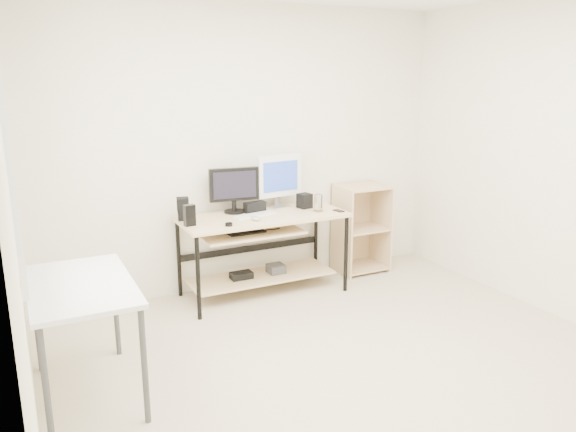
% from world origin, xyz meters
% --- Properties ---
extents(room, '(4.01, 4.01, 2.62)m').
position_xyz_m(room, '(-0.14, 0.04, 1.32)').
color(room, beige).
rests_on(room, ground).
extents(desk, '(1.50, 0.65, 0.75)m').
position_xyz_m(desk, '(-0.03, 1.66, 0.54)').
color(desk, beige).
rests_on(desk, ground).
extents(side_table, '(0.60, 1.00, 0.75)m').
position_xyz_m(side_table, '(-1.68, 0.60, 0.67)').
color(side_table, white).
rests_on(side_table, ground).
extents(shelf_unit, '(0.50, 0.40, 0.90)m').
position_xyz_m(shelf_unit, '(1.15, 1.82, 0.45)').
color(shelf_unit, '#E0BE8C').
rests_on(shelf_unit, ground).
extents(black_monitor, '(0.45, 0.19, 0.41)m').
position_xyz_m(black_monitor, '(-0.20, 1.85, 0.99)').
color(black_monitor, black).
rests_on(black_monitor, desk).
extents(white_imac, '(0.47, 0.15, 0.50)m').
position_xyz_m(white_imac, '(0.27, 1.86, 1.04)').
color(white_imac, silver).
rests_on(white_imac, desk).
extents(keyboard, '(0.41, 0.17, 0.01)m').
position_xyz_m(keyboard, '(-0.07, 1.66, 0.76)').
color(keyboard, white).
rests_on(keyboard, desk).
extents(mouse, '(0.08, 0.11, 0.04)m').
position_xyz_m(mouse, '(-0.13, 1.51, 0.77)').
color(mouse, '#BBBBC1').
rests_on(mouse, desk).
extents(center_speaker, '(0.20, 0.11, 0.10)m').
position_xyz_m(center_speaker, '(-0.02, 1.78, 0.80)').
color(center_speaker, black).
rests_on(center_speaker, desk).
extents(speaker_left, '(0.12, 0.12, 0.20)m').
position_xyz_m(speaker_left, '(-0.69, 1.80, 0.85)').
color(speaker_left, black).
rests_on(speaker_left, desk).
extents(speaker_right, '(0.13, 0.13, 0.14)m').
position_xyz_m(speaker_right, '(0.46, 1.73, 0.82)').
color(speaker_right, black).
rests_on(speaker_right, desk).
extents(audio_controller, '(0.10, 0.07, 0.18)m').
position_xyz_m(audio_controller, '(-0.70, 1.59, 0.84)').
color(audio_controller, black).
rests_on(audio_controller, desk).
extents(volume_puck, '(0.08, 0.08, 0.03)m').
position_xyz_m(volume_puck, '(-0.41, 1.44, 0.76)').
color(volume_puck, black).
rests_on(volume_puck, desk).
extents(smartphone, '(0.08, 0.12, 0.01)m').
position_xyz_m(smartphone, '(0.68, 1.47, 0.75)').
color(smartphone, black).
rests_on(smartphone, desk).
extents(coaster, '(0.11, 0.11, 0.01)m').
position_xyz_m(coaster, '(0.51, 1.55, 0.75)').
color(coaster, '#9B7346').
rests_on(coaster, desk).
extents(drinking_glass, '(0.09, 0.09, 0.15)m').
position_xyz_m(drinking_glass, '(0.51, 1.55, 0.83)').
color(drinking_glass, white).
rests_on(drinking_glass, coaster).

